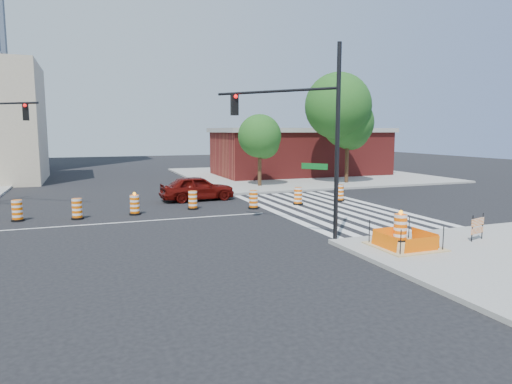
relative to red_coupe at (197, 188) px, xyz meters
The scene contains 20 objects.
ground 7.45m from the red_coupe, 130.58° to the right, with size 120.00×120.00×0.00m, color black.
sidewalk_ne 18.09m from the red_coupe, 43.19° to the left, with size 22.00×22.00×0.15m, color gray.
crosswalk_east 8.36m from the red_coupe, 42.57° to the right, with size 6.75×13.50×0.01m.
lane_centerline 7.45m from the red_coupe, 130.58° to the right, with size 14.00×0.12×0.01m, color silver.
excavation_pit 15.23m from the red_coupe, 74.06° to the right, with size 2.20×2.20×0.90m.
brick_storefront 18.14m from the red_coupe, 43.19° to the left, with size 16.50×8.50×4.60m.
red_coupe is the anchor object (origin of this frame).
signal_pole_se 12.07m from the red_coupe, 82.19° to the right, with size 3.50×4.55×7.43m.
pit_drum 14.62m from the red_coupe, 71.94° to the right, with size 0.62×0.62×1.21m.
barricade 16.52m from the red_coupe, 63.19° to the right, with size 0.85×0.29×1.02m.
tree_north_c 8.24m from the red_coupe, 38.18° to the left, with size 3.31×3.29×5.59m.
tree_north_d 14.07m from the red_coupe, 18.28° to the left, with size 5.24×5.24×8.90m.
tree_north_e 14.72m from the red_coupe, 17.84° to the left, with size 4.17×4.17×7.09m.
median_drum_2 10.28m from the red_coupe, 160.12° to the right, with size 0.60×0.60×1.02m.
median_drum_3 8.04m from the red_coupe, 150.27° to the right, with size 0.60×0.60×1.02m.
median_drum_4 5.62m from the red_coupe, 138.29° to the right, with size 0.60×0.60×1.18m.
median_drum_5 3.33m from the red_coupe, 107.56° to the right, with size 0.60×0.60×1.02m.
median_drum_6 4.72m from the red_coupe, 61.80° to the right, with size 0.60×0.60×1.02m.
median_drum_7 6.40m from the red_coupe, 36.25° to the right, with size 0.60×0.60×1.02m.
median_drum_8 8.87m from the red_coupe, 22.93° to the right, with size 0.60×0.60×1.02m.
Camera 1 is at (-1.67, -22.14, 4.30)m, focal length 32.00 mm.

